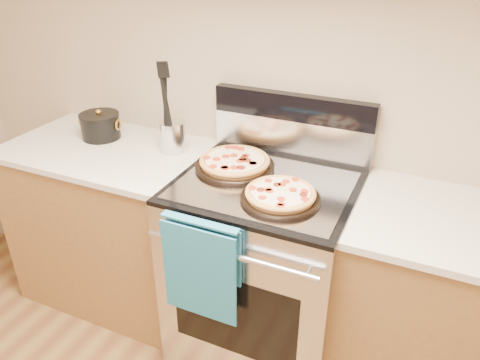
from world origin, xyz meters
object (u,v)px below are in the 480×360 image
at_px(pepperoni_pizza_front, 280,195).
at_px(utensil_crock, 173,137).
at_px(range_body, 264,270).
at_px(pepperoni_pizza_back, 235,163).
at_px(saucepan, 101,127).

xyz_separation_m(pepperoni_pizza_front, utensil_crock, (-0.65, 0.25, 0.04)).
relative_size(range_body, pepperoni_pizza_front, 2.87).
bearing_deg(range_body, pepperoni_pizza_front, -48.67).
distance_m(pepperoni_pizza_back, utensil_crock, 0.37).
height_order(range_body, saucepan, saucepan).
height_order(pepperoni_pizza_front, utensil_crock, utensil_crock).
bearing_deg(pepperoni_pizza_front, pepperoni_pizza_back, 147.14).
xyz_separation_m(range_body, pepperoni_pizza_back, (-0.18, 0.06, 0.50)).
bearing_deg(pepperoni_pizza_back, utensil_crock, 169.59).
bearing_deg(saucepan, utensil_crock, 0.81).
height_order(utensil_crock, saucepan, utensil_crock).
relative_size(range_body, saucepan, 4.57).
distance_m(range_body, pepperoni_pizza_front, 0.52).
xyz_separation_m(pepperoni_pizza_back, utensil_crock, (-0.36, 0.07, 0.04)).
xyz_separation_m(range_body, utensil_crock, (-0.54, 0.13, 0.54)).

